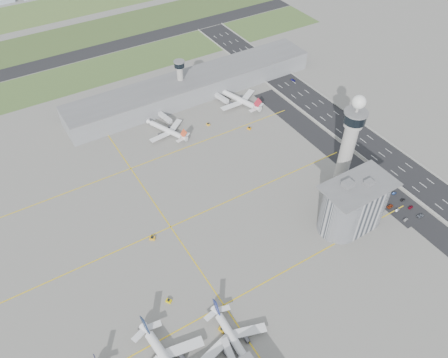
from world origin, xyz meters
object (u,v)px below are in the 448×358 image
tug_1 (169,301)px  tug_3 (152,238)px  airplane_near_c (235,340)px  airplane_far_a (166,127)px  control_tower (350,138)px  secondary_tower (180,76)px  jet_bridge_far_0 (160,115)px  car_lot_0 (406,220)px  car_lot_10 (387,189)px  car_lot_4 (374,191)px  car_lot_5 (367,187)px  tug_4 (208,124)px  tug_5 (249,128)px  car_lot_6 (420,216)px  car_hw_2 (293,80)px  tug_2 (222,329)px  car_hw_4 (242,56)px  car_lot_7 (411,207)px  car_hw_1 (351,131)px  car_lot_11 (379,180)px  car_lot_1 (397,210)px  car_lot_2 (390,206)px  jet_bridge_far_1 (216,96)px  admin_building (354,204)px  car_lot_9 (394,193)px  airplane_far_b (238,96)px  car_lot_3 (381,197)px  car_lot_8 (403,200)px

tug_1 → tug_3: (9.90, 41.05, 0.12)m
airplane_near_c → airplane_far_a: size_ratio=1.05×
control_tower → airplane_far_a: bearing=125.4°
secondary_tower → jet_bridge_far_0: 36.91m
car_lot_0 → car_lot_10: size_ratio=0.93×
airplane_far_a → car_lot_4: airplane_far_a is taller
jet_bridge_far_0 → car_lot_5: 160.49m
secondary_tower → tug_1: (-92.76, -163.72, -18.00)m
control_tower → tug_4: 111.52m
tug_5 → airplane_near_c: bearing=24.5°
airplane_near_c → car_lot_5: airplane_near_c is taller
car_lot_6 → car_lot_5: bearing=18.8°
car_lot_6 → car_hw_2: 165.83m
tug_2 → car_lot_10: bearing=-4.7°
tug_1 → car_lot_10: 154.79m
car_lot_10 → car_hw_2: size_ratio=0.87×
tug_5 → car_hw_4: bearing=-149.8°
car_lot_7 → car_hw_1: bearing=-24.5°
airplane_far_a → car_hw_4: size_ratio=10.04×
tug_1 → car_hw_2: 229.77m
tug_5 → car_lot_11: tug_5 is taller
car_lot_11 → car_lot_1: bearing=166.1°
car_lot_11 → car_hw_4: bearing=2.9°
tug_4 → car_lot_2: tug_4 is taller
car_hw_1 → jet_bridge_far_0: bearing=139.6°
control_tower → jet_bridge_far_1: control_tower is taller
jet_bridge_far_1 → car_lot_1: 165.74m
admin_building → tug_4: bearing=100.3°
car_lot_2 → car_lot_6: car_lot_6 is taller
jet_bridge_far_0 → tug_3: 118.19m
tug_4 → control_tower: bearing=106.0°
tug_1 → tug_2: bearing=-96.9°
car_lot_6 → car_hw_1: 86.46m
car_lot_5 → secondary_tower: bearing=19.6°
tug_1 → jet_bridge_far_0: bearing=30.5°
tug_3 → car_lot_7: (145.26, -60.68, -0.36)m
car_lot_9 → airplane_far_b: bearing=13.4°
tug_1 → car_hw_2: size_ratio=0.62×
car_lot_7 → car_lot_9: (0.63, 13.75, -0.02)m
car_lot_10 → car_hw_4: bearing=-6.6°
car_lot_3 → car_lot_8: car_lot_3 is taller
car_lot_4 → car_lot_5: 4.72m
secondary_tower → airplane_far_b: secondary_tower is taller
control_tower → secondary_tower: (-42.00, 142.00, -16.24)m
tug_3 → tug_2: bearing=40.3°
airplane_far_a → tug_3: airplane_far_a is taller
admin_building → car_lot_10: size_ratio=10.71×
car_lot_7 → car_hw_2: size_ratio=0.87×
airplane_near_c → tug_3: (-6.35, 77.91, -4.77)m
car_lot_7 → car_lot_8: car_lot_8 is taller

